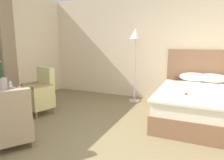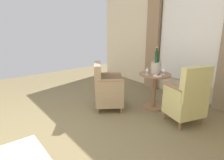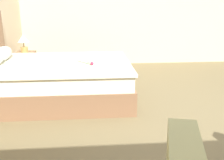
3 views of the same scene
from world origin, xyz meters
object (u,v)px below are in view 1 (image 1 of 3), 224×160
object	(u,v)px
bed	(202,102)
armchair_by_window	(40,93)
floor_lamp_brass	(136,42)
wine_glass_near_bucket	(10,85)
snack_plate	(16,87)
champagne_bucket	(1,81)
wine_glass_near_edge	(10,82)
armchair_facing_bed	(10,122)
side_table_round	(8,104)

from	to	relation	value
bed	armchair_by_window	size ratio (longest dim) A/B	2.25
floor_lamp_brass	wine_glass_near_bucket	distance (m)	2.99
floor_lamp_brass	snack_plate	size ratio (longest dim) A/B	11.72
champagne_bucket	wine_glass_near_edge	world-z (taller)	champagne_bucket
armchair_facing_bed	side_table_round	bearing A→B (deg)	142.24
wine_glass_near_bucket	armchair_facing_bed	world-z (taller)	armchair_facing_bed
side_table_round	armchair_facing_bed	xyz separation A→B (m)	(0.72, -0.56, -0.01)
side_table_round	snack_plate	distance (m)	0.34
champagne_bucket	wine_glass_near_edge	xyz separation A→B (m)	(-0.00, 0.18, -0.05)
bed	champagne_bucket	distance (m)	3.84
snack_plate	wine_glass_near_edge	bearing A→B (deg)	178.38
snack_plate	armchair_facing_bed	size ratio (longest dim) A/B	0.18
wine_glass_near_edge	snack_plate	distance (m)	0.18
bed	wine_glass_near_bucket	bearing A→B (deg)	-149.19
champagne_bucket	armchair_by_window	xyz separation A→B (m)	(0.14, 0.79, -0.39)
wine_glass_near_edge	armchair_by_window	size ratio (longest dim) A/B	0.13
side_table_round	wine_glass_near_edge	world-z (taller)	wine_glass_near_edge
bed	armchair_facing_bed	bearing A→B (deg)	-137.23
wine_glass_near_bucket	champagne_bucket	bearing A→B (deg)	178.31
side_table_round	armchair_facing_bed	distance (m)	0.92
bed	wine_glass_near_edge	distance (m)	3.75
armchair_facing_bed	wine_glass_near_edge	bearing A→B (deg)	138.49
snack_plate	floor_lamp_brass	bearing A→B (deg)	55.37
champagne_bucket	wine_glass_near_edge	bearing A→B (deg)	90.52
floor_lamp_brass	wine_glass_near_edge	size ratio (longest dim) A/B	14.15
bed	side_table_round	xyz separation A→B (m)	(-3.27, -1.80, 0.06)
wine_glass_near_edge	armchair_by_window	distance (m)	0.71
side_table_round	champagne_bucket	xyz separation A→B (m)	(-0.07, -0.04, 0.44)
champagne_bucket	armchair_facing_bed	distance (m)	1.04
armchair_by_window	champagne_bucket	bearing A→B (deg)	-99.77
floor_lamp_brass	side_table_round	world-z (taller)	floor_lamp_brass
bed	armchair_by_window	world-z (taller)	bed
armchair_by_window	armchair_facing_bed	size ratio (longest dim) A/B	1.12
snack_plate	bed	bearing A→B (deg)	27.60
bed	champagne_bucket	bearing A→B (deg)	-151.12
bed	floor_lamp_brass	world-z (taller)	floor_lamp_brass
wine_glass_near_edge	armchair_facing_bed	size ratio (longest dim) A/B	0.15
wine_glass_near_bucket	wine_glass_near_edge	xyz separation A→B (m)	(-0.24, 0.19, -0.01)
snack_plate	armchair_by_window	bearing A→B (deg)	92.13
armchair_facing_bed	bed	bearing A→B (deg)	42.77
wine_glass_near_bucket	armchair_facing_bed	size ratio (longest dim) A/B	0.16
side_table_round	wine_glass_near_edge	distance (m)	0.41
wine_glass_near_bucket	wine_glass_near_edge	distance (m)	0.31
wine_glass_near_bucket	wine_glass_near_edge	world-z (taller)	wine_glass_near_bucket
side_table_round	wine_glass_near_bucket	xyz separation A→B (m)	(0.17, -0.05, 0.39)
bed	armchair_by_window	bearing A→B (deg)	-161.83
bed	side_table_round	distance (m)	3.73
side_table_round	armchair_facing_bed	bearing A→B (deg)	-37.76
side_table_round	snack_plate	xyz separation A→B (m)	(0.09, 0.13, 0.30)
champagne_bucket	armchair_by_window	world-z (taller)	champagne_bucket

